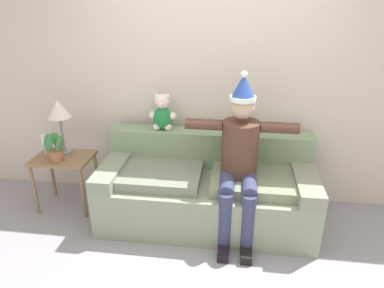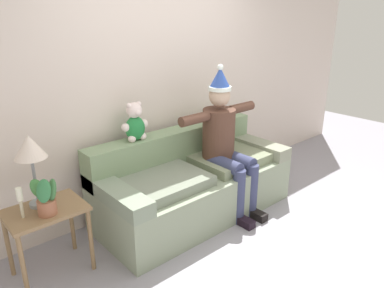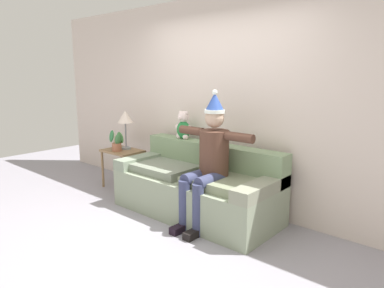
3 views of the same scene
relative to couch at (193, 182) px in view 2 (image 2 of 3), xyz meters
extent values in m
plane|color=#95919C|center=(0.00, -1.02, -0.34)|extent=(10.00, 10.00, 0.00)
cube|color=beige|center=(0.00, 0.53, 1.01)|extent=(7.00, 0.10, 2.70)
cube|color=gray|center=(0.00, -0.05, -0.10)|extent=(2.08, 0.90, 0.48)
cube|color=gray|center=(0.00, 0.28, 0.33)|extent=(2.08, 0.24, 0.38)
cube|color=gray|center=(-0.93, -0.05, 0.21)|extent=(0.22, 0.90, 0.14)
cube|color=gray|center=(0.93, -0.05, 0.21)|extent=(0.22, 0.90, 0.14)
cube|color=gray|center=(-0.47, -0.10, 0.19)|extent=(0.83, 0.63, 0.10)
cube|color=gray|center=(0.47, -0.10, 0.19)|extent=(0.83, 0.63, 0.10)
cylinder|color=#533528|center=(0.31, -0.07, 0.50)|extent=(0.34, 0.34, 0.52)
sphere|color=tan|center=(0.31, -0.07, 0.90)|extent=(0.22, 0.22, 0.22)
cylinder|color=white|center=(0.31, -0.07, 0.97)|extent=(0.23, 0.23, 0.04)
cone|color=#2B4AA0|center=(0.31, -0.07, 1.08)|extent=(0.21, 0.21, 0.20)
sphere|color=white|center=(0.31, -0.07, 1.18)|extent=(0.06, 0.06, 0.06)
cylinder|color=#393E62|center=(0.21, -0.27, 0.24)|extent=(0.14, 0.40, 0.14)
cylinder|color=#393E62|center=(0.21, -0.47, -0.05)|extent=(0.13, 0.13, 0.58)
cube|color=black|center=(0.21, -0.55, -0.30)|extent=(0.10, 0.24, 0.08)
cylinder|color=#393E62|center=(0.41, -0.27, 0.24)|extent=(0.14, 0.40, 0.14)
cylinder|color=#393E62|center=(0.41, -0.47, -0.05)|extent=(0.13, 0.13, 0.58)
cube|color=black|center=(0.41, -0.55, -0.30)|extent=(0.10, 0.24, 0.08)
cylinder|color=#533528|center=(-0.03, -0.07, 0.72)|extent=(0.34, 0.10, 0.10)
cylinder|color=#533528|center=(0.65, -0.07, 0.72)|extent=(0.34, 0.10, 0.10)
ellipsoid|color=#24803E|center=(-0.49, 0.28, 0.63)|extent=(0.20, 0.16, 0.24)
sphere|color=white|center=(-0.49, 0.28, 0.81)|extent=(0.15, 0.15, 0.15)
sphere|color=white|center=(-0.49, 0.22, 0.80)|extent=(0.07, 0.07, 0.07)
sphere|color=white|center=(-0.54, 0.28, 0.87)|extent=(0.05, 0.05, 0.05)
sphere|color=white|center=(-0.44, 0.28, 0.87)|extent=(0.05, 0.05, 0.05)
sphere|color=white|center=(-0.60, 0.28, 0.66)|extent=(0.08, 0.08, 0.08)
sphere|color=white|center=(-0.55, 0.25, 0.55)|extent=(0.08, 0.08, 0.08)
sphere|color=white|center=(-0.39, 0.28, 0.66)|extent=(0.08, 0.08, 0.08)
sphere|color=white|center=(-0.43, 0.25, 0.55)|extent=(0.08, 0.08, 0.08)
cube|color=olive|center=(-1.52, 0.03, 0.24)|extent=(0.59, 0.43, 0.03)
cylinder|color=olive|center=(-1.78, -0.16, -0.06)|extent=(0.04, 0.04, 0.56)
cylinder|color=olive|center=(-1.25, -0.16, -0.06)|extent=(0.04, 0.04, 0.56)
cylinder|color=olive|center=(-1.78, 0.21, -0.06)|extent=(0.04, 0.04, 0.56)
cylinder|color=olive|center=(-1.25, 0.21, -0.06)|extent=(0.04, 0.04, 0.56)
cylinder|color=gray|center=(-1.53, 0.11, 0.27)|extent=(0.14, 0.14, 0.03)
cylinder|color=gray|center=(-1.53, 0.11, 0.47)|extent=(0.02, 0.02, 0.38)
cone|color=silver|center=(-1.53, 0.11, 0.75)|extent=(0.24, 0.24, 0.18)
cylinder|color=#A05F43|center=(-1.52, -0.07, 0.31)|extent=(0.14, 0.14, 0.12)
ellipsoid|color=#3E7641|center=(-1.47, -0.07, 0.44)|extent=(0.11, 0.11, 0.19)
ellipsoid|color=#438341|center=(-1.54, 0.02, 0.44)|extent=(0.17, 0.09, 0.21)
ellipsoid|color=#337944|center=(-1.55, -0.13, 0.48)|extent=(0.14, 0.11, 0.20)
cylinder|color=beige|center=(-1.68, 0.01, 0.32)|extent=(0.02, 0.02, 0.14)
cylinder|color=white|center=(-1.68, 0.01, 0.44)|extent=(0.04, 0.04, 0.10)
camera|label=1|loc=(0.25, -3.02, 1.80)|focal=32.34mm
camera|label=2|loc=(-2.30, -2.60, 1.69)|focal=34.09mm
camera|label=3|loc=(2.73, -3.21, 1.39)|focal=33.16mm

